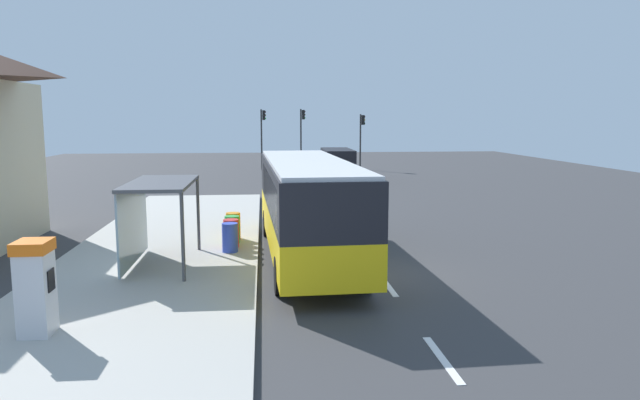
{
  "coord_description": "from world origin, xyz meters",
  "views": [
    {
      "loc": [
        -3.09,
        -16.28,
        4.55
      ],
      "look_at": [
        -1.0,
        5.15,
        1.5
      ],
      "focal_mm": 32.84,
      "sensor_mm": 36.0,
      "label": 1
    }
  ],
  "objects_px": {
    "white_van": "(337,163)",
    "sedan_near": "(331,165)",
    "bus_shelter": "(151,201)",
    "bus": "(307,203)",
    "ticket_machine": "(36,287)",
    "recycling_bin_red": "(231,233)",
    "recycling_bin_orange": "(233,226)",
    "recycling_bin_blue": "(230,238)",
    "traffic_light_median": "(302,129)",
    "traffic_light_near_side": "(362,133)",
    "recycling_bin_green": "(232,229)",
    "traffic_light_far_side": "(263,130)"
  },
  "relations": [
    {
      "from": "white_van",
      "to": "recycling_bin_orange",
      "type": "xyz_separation_m",
      "value": [
        -6.4,
        -20.33,
        -0.69
      ]
    },
    {
      "from": "white_van",
      "to": "ticket_machine",
      "type": "xyz_separation_m",
      "value": [
        -9.89,
        -29.47,
        -0.17
      ]
    },
    {
      "from": "traffic_light_median",
      "to": "ticket_machine",
      "type": "bearing_deg",
      "value": -101.31
    },
    {
      "from": "white_van",
      "to": "traffic_light_near_side",
      "type": "relative_size",
      "value": 1.09
    },
    {
      "from": "white_van",
      "to": "bus_shelter",
      "type": "height_order",
      "value": "bus_shelter"
    },
    {
      "from": "white_van",
      "to": "recycling_bin_red",
      "type": "distance_m",
      "value": 22.66
    },
    {
      "from": "recycling_bin_red",
      "to": "traffic_light_median",
      "type": "xyz_separation_m",
      "value": [
        4.6,
        32.66,
        2.84
      ]
    },
    {
      "from": "bus",
      "to": "white_van",
      "type": "xyz_separation_m",
      "value": [
        3.91,
        22.92,
        -0.5
      ]
    },
    {
      "from": "white_van",
      "to": "ticket_machine",
      "type": "distance_m",
      "value": 31.09
    },
    {
      "from": "white_van",
      "to": "traffic_light_median",
      "type": "height_order",
      "value": "traffic_light_median"
    },
    {
      "from": "recycling_bin_orange",
      "to": "traffic_light_near_side",
      "type": "relative_size",
      "value": 0.2
    },
    {
      "from": "ticket_machine",
      "to": "bus_shelter",
      "type": "relative_size",
      "value": 0.48
    },
    {
      "from": "traffic_light_far_side",
      "to": "bus_shelter",
      "type": "height_order",
      "value": "traffic_light_far_side"
    },
    {
      "from": "bus",
      "to": "recycling_bin_red",
      "type": "height_order",
      "value": "bus"
    },
    {
      "from": "recycling_bin_red",
      "to": "recycling_bin_orange",
      "type": "relative_size",
      "value": 1.0
    },
    {
      "from": "recycling_bin_red",
      "to": "bus",
      "type": "bearing_deg",
      "value": -25.65
    },
    {
      "from": "recycling_bin_orange",
      "to": "traffic_light_far_side",
      "type": "xyz_separation_m",
      "value": [
        1.1,
        30.46,
        2.81
      ]
    },
    {
      "from": "sedan_near",
      "to": "recycling_bin_green",
      "type": "relative_size",
      "value": 4.67
    },
    {
      "from": "recycling_bin_orange",
      "to": "bus_shelter",
      "type": "bearing_deg",
      "value": -121.66
    },
    {
      "from": "white_van",
      "to": "sedan_near",
      "type": "relative_size",
      "value": 1.18
    },
    {
      "from": "ticket_machine",
      "to": "recycling_bin_green",
      "type": "height_order",
      "value": "ticket_machine"
    },
    {
      "from": "ticket_machine",
      "to": "recycling_bin_blue",
      "type": "relative_size",
      "value": 2.04
    },
    {
      "from": "bus",
      "to": "traffic_light_near_side",
      "type": "relative_size",
      "value": 2.3
    },
    {
      "from": "traffic_light_far_side",
      "to": "recycling_bin_orange",
      "type": "bearing_deg",
      "value": -92.06
    },
    {
      "from": "ticket_machine",
      "to": "bus_shelter",
      "type": "bearing_deg",
      "value": 77.09
    },
    {
      "from": "bus",
      "to": "recycling_bin_blue",
      "type": "distance_m",
      "value": 2.8
    },
    {
      "from": "bus",
      "to": "sedan_near",
      "type": "relative_size",
      "value": 2.5
    },
    {
      "from": "bus",
      "to": "recycling_bin_blue",
      "type": "relative_size",
      "value": 11.67
    },
    {
      "from": "ticket_machine",
      "to": "traffic_light_median",
      "type": "bearing_deg",
      "value": 78.69
    },
    {
      "from": "recycling_bin_blue",
      "to": "traffic_light_median",
      "type": "bearing_deg",
      "value": 82.16
    },
    {
      "from": "ticket_machine",
      "to": "traffic_light_far_side",
      "type": "distance_m",
      "value": 39.94
    },
    {
      "from": "sedan_near",
      "to": "recycling_bin_blue",
      "type": "height_order",
      "value": "sedan_near"
    },
    {
      "from": "ticket_machine",
      "to": "recycling_bin_blue",
      "type": "distance_m",
      "value": 7.88
    },
    {
      "from": "recycling_bin_red",
      "to": "bus_shelter",
      "type": "distance_m",
      "value": 3.43
    },
    {
      "from": "white_van",
      "to": "ticket_machine",
      "type": "height_order",
      "value": "white_van"
    },
    {
      "from": "ticket_machine",
      "to": "traffic_light_far_side",
      "type": "xyz_separation_m",
      "value": [
        4.58,
        39.61,
        2.29
      ]
    },
    {
      "from": "ticket_machine",
      "to": "bus_shelter",
      "type": "height_order",
      "value": "bus_shelter"
    },
    {
      "from": "bus",
      "to": "bus_shelter",
      "type": "height_order",
      "value": "bus"
    },
    {
      "from": "recycling_bin_green",
      "to": "bus_shelter",
      "type": "distance_m",
      "value": 3.91
    },
    {
      "from": "sedan_near",
      "to": "traffic_light_near_side",
      "type": "distance_m",
      "value": 5.96
    },
    {
      "from": "white_van",
      "to": "sedan_near",
      "type": "bearing_deg",
      "value": 88.82
    },
    {
      "from": "recycling_bin_green",
      "to": "bus_shelter",
      "type": "height_order",
      "value": "bus_shelter"
    },
    {
      "from": "sedan_near",
      "to": "traffic_light_median",
      "type": "distance_m",
      "value": 6.85
    },
    {
      "from": "white_van",
      "to": "bus_shelter",
      "type": "distance_m",
      "value": 25.43
    },
    {
      "from": "traffic_light_near_side",
      "to": "bus_shelter",
      "type": "relative_size",
      "value": 1.2
    },
    {
      "from": "recycling_bin_blue",
      "to": "traffic_light_near_side",
      "type": "relative_size",
      "value": 0.2
    },
    {
      "from": "sedan_near",
      "to": "traffic_light_near_side",
      "type": "xyz_separation_m",
      "value": [
        3.2,
        4.41,
        2.42
      ]
    },
    {
      "from": "white_van",
      "to": "recycling_bin_blue",
      "type": "relative_size",
      "value": 5.5
    },
    {
      "from": "white_van",
      "to": "recycling_bin_blue",
      "type": "xyz_separation_m",
      "value": [
        -6.4,
        -22.43,
        -0.69
      ]
    },
    {
      "from": "traffic_light_near_side",
      "to": "bus_shelter",
      "type": "height_order",
      "value": "traffic_light_near_side"
    }
  ]
}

